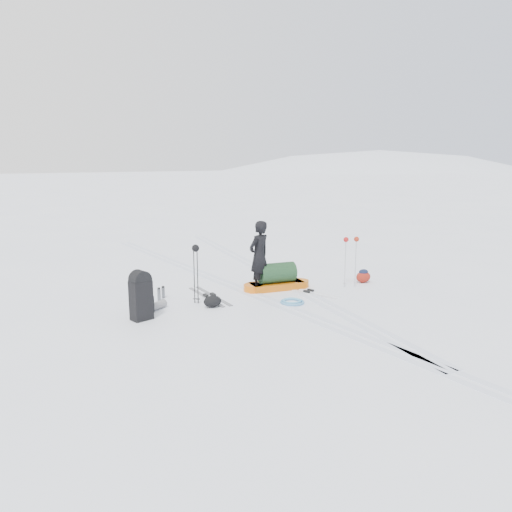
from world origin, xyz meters
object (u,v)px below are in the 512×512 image
object	(u,v)px
skier	(259,256)
ski_poles_black	(196,255)
pulk_sled	(277,279)
expedition_rucksack	(143,296)

from	to	relation	value
skier	ski_poles_black	distance (m)	1.75
pulk_sled	ski_poles_black	xyz separation A→B (m)	(-2.17, -0.13, 0.82)
expedition_rucksack	pulk_sled	bearing A→B (deg)	-4.46
skier	ski_poles_black	world-z (taller)	skier
expedition_rucksack	ski_poles_black	distance (m)	1.53
expedition_rucksack	ski_poles_black	world-z (taller)	ski_poles_black
skier	expedition_rucksack	size ratio (longest dim) A/B	1.69
ski_poles_black	pulk_sled	bearing A→B (deg)	-2.07
skier	pulk_sled	distance (m)	0.75
skier	pulk_sled	size ratio (longest dim) A/B	0.97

